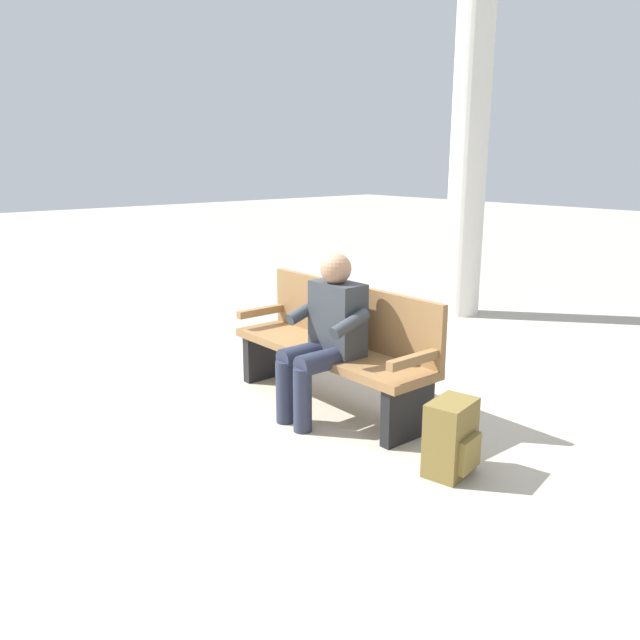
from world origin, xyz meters
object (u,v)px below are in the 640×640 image
object	(u,v)px
backpack	(452,438)
bench_near	(336,345)
person_seated	(326,332)
support_pillar	(469,141)

from	to	relation	value
backpack	bench_near	bearing A→B (deg)	-10.15
person_seated	backpack	distance (m)	1.20
person_seated	support_pillar	size ratio (longest dim) A/B	0.30
bench_near	person_seated	bearing A→B (deg)	123.33
bench_near	support_pillar	bearing A→B (deg)	-68.45
support_pillar	bench_near	bearing A→B (deg)	111.13
bench_near	backpack	xyz separation A→B (m)	(-1.28, 0.23, -0.24)
bench_near	backpack	size ratio (longest dim) A/B	4.00
bench_near	person_seated	size ratio (longest dim) A/B	1.53
bench_near	backpack	distance (m)	1.32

